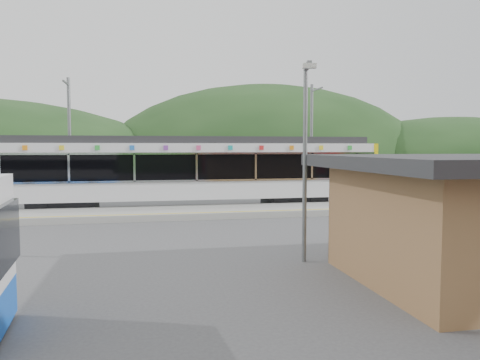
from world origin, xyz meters
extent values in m
plane|color=#4C4C4F|center=(0.00, 0.00, 0.00)|extent=(120.00, 120.00, 0.00)
ellipsoid|color=#1E3D19|center=(16.00, 54.00, 0.00)|extent=(52.00, 39.00, 26.00)
ellipsoid|color=#1E3D19|center=(45.00, 48.00, 0.00)|extent=(44.00, 33.00, 16.00)
cube|color=#9E9E99|center=(0.00, 3.30, 0.15)|extent=(26.00, 3.20, 0.30)
cube|color=yellow|center=(0.00, 2.00, 0.30)|extent=(26.00, 0.10, 0.01)
cube|color=black|center=(-6.96, 6.00, 0.30)|extent=(3.20, 2.20, 0.56)
cube|color=black|center=(5.04, 6.00, 0.30)|extent=(3.20, 2.20, 0.56)
cube|color=silver|center=(-0.96, 6.00, 1.04)|extent=(20.00, 2.90, 0.92)
cube|color=black|center=(-0.96, 6.00, 2.23)|extent=(20.00, 2.96, 1.45)
cube|color=silver|center=(-0.96, 4.50, 1.55)|extent=(20.00, 0.05, 0.10)
cube|color=silver|center=(-0.96, 4.50, 2.90)|extent=(20.00, 0.05, 0.10)
cube|color=silver|center=(-0.96, 6.00, 3.17)|extent=(20.00, 2.90, 0.45)
cube|color=#2D2D30|center=(-0.96, 6.00, 3.58)|extent=(19.40, 2.50, 0.36)
cube|color=yellow|center=(9.16, 6.00, 1.90)|extent=(0.24, 2.92, 3.00)
cube|color=silver|center=(-9.46, 4.50, 2.23)|extent=(0.10, 0.05, 1.35)
cube|color=silver|center=(-6.46, 4.50, 2.23)|extent=(0.10, 0.05, 1.35)
cube|color=silver|center=(-3.46, 4.50, 2.23)|extent=(0.10, 0.05, 1.35)
cube|color=silver|center=(-0.46, 4.50, 2.23)|extent=(0.10, 0.05, 1.35)
cube|color=silver|center=(2.54, 4.50, 2.23)|extent=(0.10, 0.05, 1.35)
cube|color=silver|center=(5.54, 4.50, 2.23)|extent=(0.10, 0.05, 1.35)
cube|color=silver|center=(8.04, 4.50, 2.23)|extent=(0.10, 0.05, 1.35)
cube|color=orange|center=(-8.36, 4.51, 3.18)|extent=(0.22, 0.04, 0.22)
cube|color=yellow|center=(-6.76, 4.51, 3.18)|extent=(0.22, 0.04, 0.22)
cube|color=green|center=(-5.16, 4.51, 3.18)|extent=(0.22, 0.04, 0.22)
cube|color=blue|center=(-3.56, 4.51, 3.18)|extent=(0.22, 0.04, 0.22)
cube|color=purple|center=(-1.96, 4.51, 3.18)|extent=(0.22, 0.04, 0.22)
cube|color=#E54C8C|center=(-0.36, 4.51, 3.18)|extent=(0.22, 0.04, 0.22)
cube|color=#19A5A5|center=(1.24, 4.51, 3.18)|extent=(0.22, 0.04, 0.22)
cube|color=red|center=(2.84, 4.51, 3.18)|extent=(0.22, 0.04, 0.22)
cube|color=orange|center=(4.44, 4.51, 3.18)|extent=(0.22, 0.04, 0.22)
cube|color=yellow|center=(6.04, 4.51, 3.18)|extent=(0.22, 0.04, 0.22)
cube|color=green|center=(7.64, 4.51, 3.18)|extent=(0.22, 0.04, 0.22)
cylinder|color=slate|center=(-7.00, 8.60, 3.50)|extent=(0.18, 0.18, 7.00)
cube|color=slate|center=(-7.00, 7.80, 6.60)|extent=(0.08, 1.80, 0.08)
cylinder|color=slate|center=(7.00, 8.60, 3.50)|extent=(0.18, 0.18, 7.00)
cube|color=slate|center=(7.00, 7.80, 6.60)|extent=(0.08, 1.80, 0.08)
cylinder|color=slate|center=(1.38, -6.25, 2.71)|extent=(0.12, 0.12, 5.43)
cube|color=slate|center=(1.38, -6.66, 5.34)|extent=(0.32, 0.91, 0.12)
cube|color=silver|center=(1.38, -7.06, 5.27)|extent=(0.38, 0.25, 0.12)
camera|label=1|loc=(-2.93, -18.52, 3.20)|focal=35.00mm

